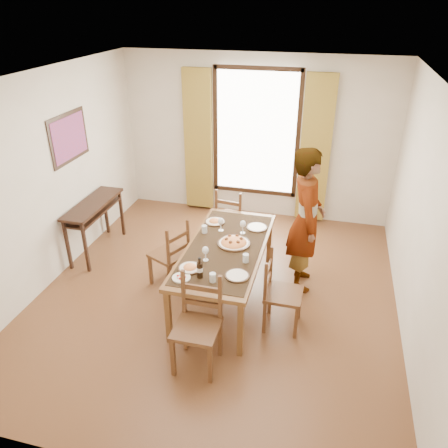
% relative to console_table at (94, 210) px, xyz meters
% --- Properties ---
extents(ground, '(5.00, 5.00, 0.00)m').
position_rel_console_table_xyz_m(ground, '(2.03, -0.60, -0.68)').
color(ground, '#55341A').
rests_on(ground, ground).
extents(room_shell, '(4.60, 5.10, 2.74)m').
position_rel_console_table_xyz_m(room_shell, '(2.03, -0.47, 0.86)').
color(room_shell, silver).
rests_on(room_shell, ground).
extents(console_table, '(0.38, 1.20, 0.80)m').
position_rel_console_table_xyz_m(console_table, '(0.00, 0.00, 0.00)').
color(console_table, black).
rests_on(console_table, ground).
extents(dining_table, '(0.93, 2.01, 0.76)m').
position_rel_console_table_xyz_m(dining_table, '(2.15, -0.65, 0.01)').
color(dining_table, brown).
rests_on(dining_table, ground).
extents(chair_west, '(0.56, 0.56, 0.95)m').
position_rel_console_table_xyz_m(chair_west, '(1.38, -0.54, -0.24)').
color(chair_west, '#54321C').
rests_on(chair_west, ground).
extents(chair_north, '(0.49, 0.49, 0.98)m').
position_rel_console_table_xyz_m(chair_north, '(1.93, 0.64, -0.23)').
color(chair_north, '#54321C').
rests_on(chair_north, ground).
extents(chair_south, '(0.46, 0.46, 1.02)m').
position_rel_console_table_xyz_m(chair_south, '(2.15, -1.81, -0.21)').
color(chair_south, '#54321C').
rests_on(chair_south, ground).
extents(chair_east, '(0.42, 0.42, 0.94)m').
position_rel_console_table_xyz_m(chair_east, '(2.89, -1.00, -0.25)').
color(chair_east, '#54321C').
rests_on(chair_east, ground).
extents(man, '(0.81, 0.63, 1.90)m').
position_rel_console_table_xyz_m(man, '(3.05, -0.09, 0.27)').
color(man, '#9A9CA3').
rests_on(man, ground).
extents(plate_sw, '(0.27, 0.27, 0.05)m').
position_rel_console_table_xyz_m(plate_sw, '(1.88, -1.22, 0.10)').
color(plate_sw, silver).
rests_on(plate_sw, dining_table).
extents(plate_se, '(0.27, 0.27, 0.05)m').
position_rel_console_table_xyz_m(plate_se, '(2.43, -1.23, 0.10)').
color(plate_se, silver).
rests_on(plate_se, dining_table).
extents(plate_nw, '(0.27, 0.27, 0.05)m').
position_rel_console_table_xyz_m(plate_nw, '(1.85, -0.07, 0.10)').
color(plate_nw, silver).
rests_on(plate_nw, dining_table).
extents(plate_ne, '(0.27, 0.27, 0.05)m').
position_rel_console_table_xyz_m(plate_ne, '(2.43, -0.09, 0.10)').
color(plate_ne, silver).
rests_on(plate_ne, dining_table).
extents(pasta_platter, '(0.40, 0.40, 0.10)m').
position_rel_console_table_xyz_m(pasta_platter, '(2.23, -0.57, 0.12)').
color(pasta_platter, '#D4511B').
rests_on(pasta_platter, dining_table).
extents(caprese_plate, '(0.20, 0.20, 0.04)m').
position_rel_console_table_xyz_m(caprese_plate, '(1.85, -1.42, 0.09)').
color(caprese_plate, silver).
rests_on(caprese_plate, dining_table).
extents(wine_glass_a, '(0.08, 0.08, 0.18)m').
position_rel_console_table_xyz_m(wine_glass_a, '(2.00, -1.00, 0.16)').
color(wine_glass_a, white).
rests_on(wine_glass_a, dining_table).
extents(wine_glass_b, '(0.08, 0.08, 0.18)m').
position_rel_console_table_xyz_m(wine_glass_b, '(2.28, -0.27, 0.16)').
color(wine_glass_b, white).
rests_on(wine_glass_b, dining_table).
extents(wine_glass_c, '(0.08, 0.08, 0.18)m').
position_rel_console_table_xyz_m(wine_glass_c, '(1.99, -0.27, 0.16)').
color(wine_glass_c, white).
rests_on(wine_glass_c, dining_table).
extents(tumbler_a, '(0.07, 0.07, 0.10)m').
position_rel_console_table_xyz_m(tumbler_a, '(2.46, -0.92, 0.12)').
color(tumbler_a, silver).
rests_on(tumbler_a, dining_table).
extents(tumbler_b, '(0.07, 0.07, 0.10)m').
position_rel_console_table_xyz_m(tumbler_b, '(1.80, -0.37, 0.12)').
color(tumbler_b, silver).
rests_on(tumbler_b, dining_table).
extents(tumbler_c, '(0.07, 0.07, 0.10)m').
position_rel_console_table_xyz_m(tumbler_c, '(2.19, -1.38, 0.12)').
color(tumbler_c, silver).
rests_on(tumbler_c, dining_table).
extents(wine_bottle, '(0.07, 0.07, 0.25)m').
position_rel_console_table_xyz_m(wine_bottle, '(2.04, -1.34, 0.20)').
color(wine_bottle, black).
rests_on(wine_bottle, dining_table).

